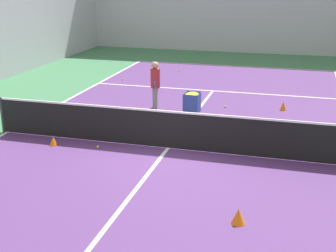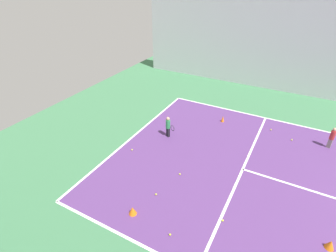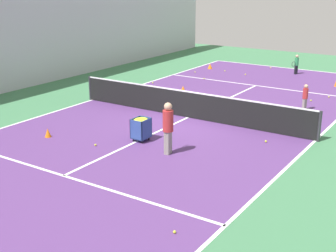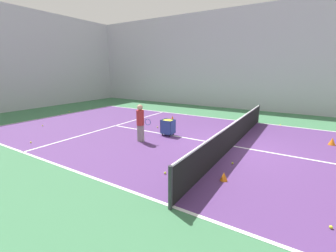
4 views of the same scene
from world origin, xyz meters
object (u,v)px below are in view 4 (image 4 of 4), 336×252
Objects in this scene: tennis_net at (234,134)px; ball_cart at (168,124)px; coach_at_net at (140,121)px; training_cone_0 at (224,176)px.

tennis_net is 3.17m from ball_cart.
ball_cart is at bearing 63.11° from coach_at_net.
coach_at_net is 6.62× the size of training_cone_0.
training_cone_0 is (-3.05, -3.77, -0.43)m from ball_cart.
tennis_net reaches higher than training_cone_0.
tennis_net is 12.95× the size of ball_cart.
coach_at_net is at bearing 159.69° from ball_cart.
coach_at_net is (-1.49, 3.70, 0.39)m from tennis_net.
tennis_net is at bearing 11.00° from training_cone_0.
ball_cart is (1.43, -0.53, -0.39)m from coach_at_net.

